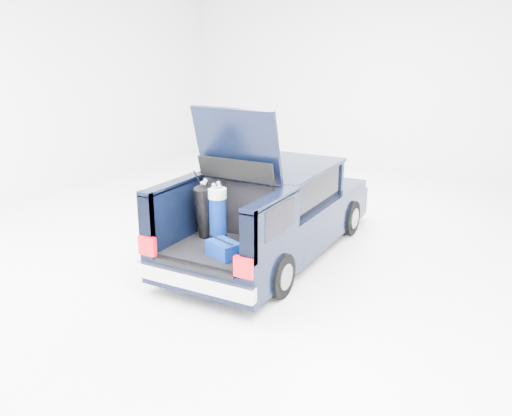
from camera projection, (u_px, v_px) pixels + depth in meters
The scene contains 6 objects.
ground at pixel (271, 253), 8.85m from camera, with size 14.00×14.00×0.00m, color white.
car at pixel (274, 212), 8.74m from camera, with size 1.87×4.65×2.47m.
red_suitcase at pixel (260, 231), 7.28m from camera, with size 0.38×0.29×0.57m.
black_golf_bag at pixel (205, 212), 7.69m from camera, with size 0.28×0.38×0.87m.
blue_golf_bag at pixel (218, 214), 7.59m from camera, with size 0.30×0.30×0.86m.
blue_duffel at pixel (224, 249), 7.10m from camera, with size 0.51×0.42×0.23m.
Camera 1 is at (3.74, -7.34, 3.34)m, focal length 38.00 mm.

